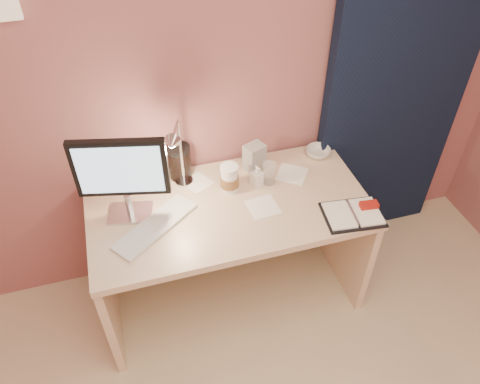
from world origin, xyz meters
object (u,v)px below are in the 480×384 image
object	(u,v)px
desk	(226,226)
bowl	(318,152)
planner	(354,213)
product_box	(254,157)
lotion_bottle	(257,176)
desk_lamp	(191,153)
coffee_cup	(230,179)
clear_cup	(269,173)
keyboard	(156,226)
monitor	(122,172)
dark_jar	(180,163)

from	to	relation	value
desk	bowl	distance (m)	0.66
planner	product_box	bearing A→B (deg)	133.26
bowl	lotion_bottle	distance (m)	0.43
desk_lamp	planner	bearing A→B (deg)	-8.14
planner	coffee_cup	size ratio (longest dim) A/B	2.00
planner	desk_lamp	world-z (taller)	desk_lamp
planner	desk	bearing A→B (deg)	157.36
coffee_cup	clear_cup	distance (m)	0.21
keyboard	product_box	xyz separation A→B (m)	(0.58, 0.29, 0.07)
clear_cup	desk_lamp	bearing A→B (deg)	176.38
desk_lamp	lotion_bottle	bearing A→B (deg)	15.18
coffee_cup	clear_cup	bearing A→B (deg)	-0.33
monitor	bowl	distance (m)	1.11
desk	bowl	xyz separation A→B (m)	(0.59, 0.17, 0.25)
planner	dark_jar	size ratio (longest dim) A/B	1.82
monitor	keyboard	xyz separation A→B (m)	(0.10, -0.12, -0.26)
dark_jar	desk_lamp	world-z (taller)	desk_lamp
keyboard	bowl	xyz separation A→B (m)	(0.96, 0.30, 0.01)
desk	coffee_cup	size ratio (longest dim) A/B	9.13
coffee_cup	product_box	xyz separation A→B (m)	(0.17, 0.13, 0.01)
keyboard	coffee_cup	xyz separation A→B (m)	(0.41, 0.16, 0.06)
coffee_cup	clear_cup	xyz separation A→B (m)	(0.21, -0.00, -0.01)
monitor	coffee_cup	distance (m)	0.55
bowl	coffee_cup	bearing A→B (deg)	-166.04
lotion_bottle	planner	bearing A→B (deg)	-42.11
bowl	planner	bearing A→B (deg)	-92.49
clear_cup	desk_lamp	distance (m)	0.44
lotion_bottle	monitor	bearing A→B (deg)	-176.68
bowl	product_box	bearing A→B (deg)	-178.60
planner	dark_jar	distance (m)	0.93
clear_cup	bowl	world-z (taller)	clear_cup
product_box	keyboard	bearing A→B (deg)	-175.69
keyboard	coffee_cup	bearing A→B (deg)	-15.05
coffee_cup	desk_lamp	xyz separation A→B (m)	(-0.18, 0.02, 0.19)
monitor	product_box	distance (m)	0.73
coffee_cup	desk_lamp	bearing A→B (deg)	172.55
dark_jar	product_box	distance (m)	0.40
coffee_cup	lotion_bottle	distance (m)	0.15
lotion_bottle	dark_jar	xyz separation A→B (m)	(-0.37, 0.18, 0.02)
dark_jar	product_box	size ratio (longest dim) A/B	1.10
bowl	dark_jar	bearing A→B (deg)	176.89
coffee_cup	dark_jar	bearing A→B (deg)	140.93
desk_lamp	clear_cup	bearing A→B (deg)	16.04
desk	desk_lamp	world-z (taller)	desk_lamp
desk	keyboard	xyz separation A→B (m)	(-0.38, -0.13, 0.24)
monitor	keyboard	size ratio (longest dim) A/B	1.00
desk	monitor	size ratio (longest dim) A/B	3.10
keyboard	desk_lamp	world-z (taller)	desk_lamp
lotion_bottle	product_box	world-z (taller)	product_box
keyboard	product_box	bearing A→B (deg)	-10.15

